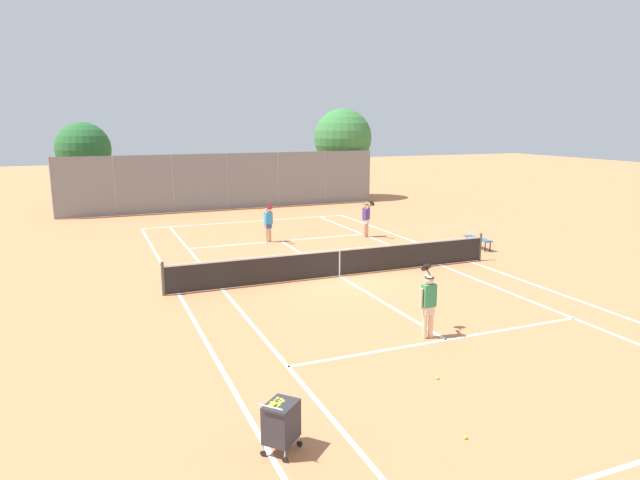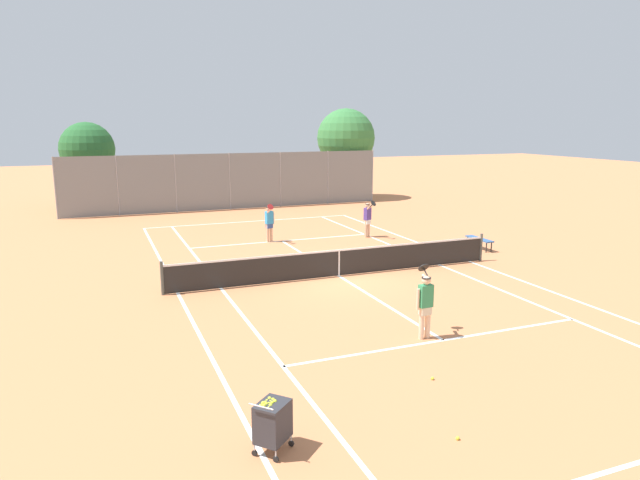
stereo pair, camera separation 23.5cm
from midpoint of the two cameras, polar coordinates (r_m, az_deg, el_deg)
ground_plane at (r=19.86m, az=1.60°, el=-3.62°), size 120.00×120.00×0.00m
court_line_markings at (r=19.86m, az=1.60°, el=-3.61°), size 11.10×23.90×0.01m
tennis_net at (r=19.74m, az=1.61°, el=-2.19°), size 12.00×0.10×1.07m
ball_cart at (r=9.66m, az=-4.64°, el=-17.62°), size 0.77×0.76×0.96m
player_near_side at (r=14.29m, az=10.31°, el=-6.12°), size 0.64×0.75×1.77m
player_far_left at (r=25.38m, az=-5.47°, el=1.86°), size 0.51×0.85×1.77m
player_far_right at (r=26.42m, az=4.40°, el=2.27°), size 0.43×0.90×1.77m
loose_tennis_ball_0 at (r=12.44m, az=11.11°, el=-13.37°), size 0.07×0.07×0.07m
loose_tennis_ball_2 at (r=10.46m, az=13.67°, el=-18.62°), size 0.07×0.07×0.07m
courtside_bench at (r=24.87m, az=15.27°, el=0.08°), size 0.36×1.50×0.47m
back_fence at (r=35.09m, az=-9.47°, el=5.79°), size 19.38×0.08×3.42m
tree_behind_left at (r=38.07m, az=-22.88°, el=8.18°), size 3.28×3.28×5.25m
tree_behind_right at (r=39.81m, az=2.28°, el=9.98°), size 3.97×3.97×6.16m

